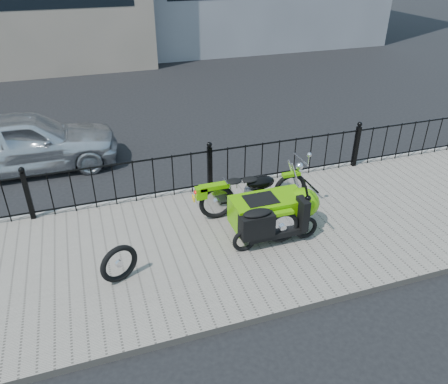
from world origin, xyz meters
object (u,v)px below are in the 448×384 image
object	(u,v)px
spare_tire	(119,264)
sedan_car	(26,142)
scooter	(271,225)
motorcycle_sidecar	(274,204)

from	to	relation	value
spare_tire	sedan_car	size ratio (longest dim) A/B	0.16
spare_tire	scooter	bearing A→B (deg)	1.88
motorcycle_sidecar	scooter	xyz separation A→B (m)	(-0.29, -0.50, -0.06)
spare_tire	sedan_car	world-z (taller)	sedan_car
sedan_car	motorcycle_sidecar	bearing A→B (deg)	-133.89
motorcycle_sidecar	sedan_car	size ratio (longest dim) A/B	0.56
motorcycle_sidecar	scooter	world-z (taller)	scooter
spare_tire	sedan_car	xyz separation A→B (m)	(-1.50, 4.77, 0.26)
scooter	spare_tire	distance (m)	2.54
motorcycle_sidecar	scooter	bearing A→B (deg)	-119.58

